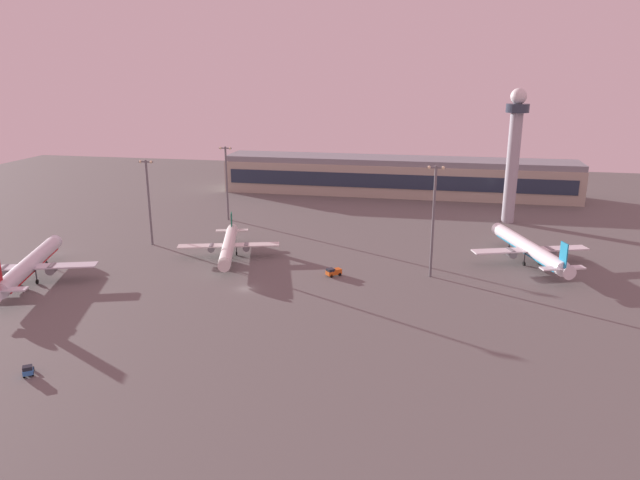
% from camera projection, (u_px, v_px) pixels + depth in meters
% --- Properties ---
extents(ground_plane, '(416.00, 416.00, 0.00)m').
position_uv_depth(ground_plane, '(246.00, 289.00, 151.01)').
color(ground_plane, '#605E5B').
extents(terminal_building, '(154.95, 22.40, 16.40)m').
position_uv_depth(terminal_building, '(397.00, 176.00, 263.30)').
color(terminal_building, '#B2AD99').
rests_on(terminal_building, ground).
extents(control_tower, '(8.00, 8.00, 47.98)m').
position_uv_depth(control_tower, '(514.00, 148.00, 209.22)').
color(control_tower, '#A8A8B2').
rests_on(control_tower, ground).
extents(airplane_far_stand, '(34.59, 43.98, 11.58)m').
position_uv_depth(airplane_far_stand, '(28.00, 266.00, 155.04)').
color(airplane_far_stand, silver).
rests_on(airplane_far_stand, ground).
extents(airplane_near_gate, '(30.00, 38.19, 9.98)m').
position_uv_depth(airplane_near_gate, '(229.00, 245.00, 175.17)').
color(airplane_near_gate, silver).
rests_on(airplane_near_gate, ground).
extents(airplane_terminal_side, '(33.82, 42.97, 11.35)m').
position_uv_depth(airplane_terminal_side, '(530.00, 249.00, 170.09)').
color(airplane_terminal_side, white).
rests_on(airplane_terminal_side, ground).
extents(pushback_tug, '(3.22, 3.55, 2.05)m').
position_uv_depth(pushback_tug, '(28.00, 371.00, 107.93)').
color(pushback_tug, '#3372BF').
rests_on(pushback_tug, ground).
extents(maintenance_van, '(4.41, 4.20, 2.25)m').
position_uv_depth(maintenance_van, '(333.00, 272.00, 160.15)').
color(maintenance_van, '#D85919').
rests_on(maintenance_van, ground).
extents(apron_light_east, '(4.80, 0.90, 27.33)m').
position_uv_depth(apron_light_east, '(227.00, 179.00, 216.03)').
color(apron_light_east, slate).
rests_on(apron_light_east, ground).
extents(apron_light_west, '(4.80, 0.90, 27.32)m').
position_uv_depth(apron_light_west, '(149.00, 197.00, 184.79)').
color(apron_light_west, slate).
rests_on(apron_light_west, ground).
extents(apron_light_central, '(4.80, 0.90, 30.43)m').
position_uv_depth(apron_light_central, '(433.00, 215.00, 155.25)').
color(apron_light_central, slate).
rests_on(apron_light_central, ground).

